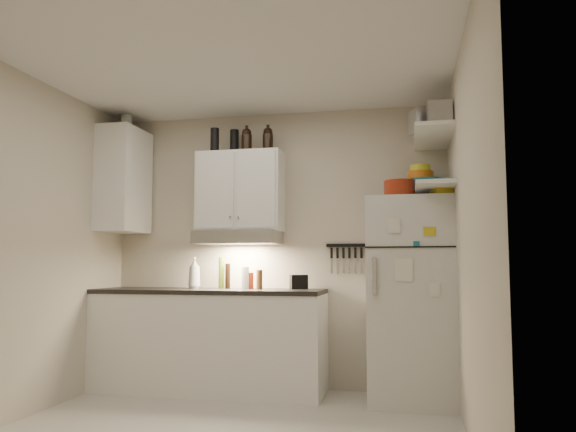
# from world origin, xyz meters

# --- Properties ---
(ceiling) EXTENTS (3.20, 3.00, 0.02)m
(ceiling) POSITION_xyz_m (0.00, 0.00, 2.61)
(ceiling) COLOR silver
(ceiling) RESTS_ON ground
(back_wall) EXTENTS (3.20, 0.02, 2.60)m
(back_wall) POSITION_xyz_m (0.00, 1.51, 1.30)
(back_wall) COLOR beige
(back_wall) RESTS_ON ground
(left_wall) EXTENTS (0.02, 3.00, 2.60)m
(left_wall) POSITION_xyz_m (-1.61, 0.00, 1.30)
(left_wall) COLOR beige
(left_wall) RESTS_ON ground
(right_wall) EXTENTS (0.02, 3.00, 2.60)m
(right_wall) POSITION_xyz_m (1.61, 0.00, 1.30)
(right_wall) COLOR beige
(right_wall) RESTS_ON ground
(base_cabinet) EXTENTS (2.10, 0.60, 0.88)m
(base_cabinet) POSITION_xyz_m (-0.55, 1.20, 0.44)
(base_cabinet) COLOR white
(base_cabinet) RESTS_ON floor
(countertop) EXTENTS (2.10, 0.62, 0.04)m
(countertop) POSITION_xyz_m (-0.55, 1.20, 0.90)
(countertop) COLOR black
(countertop) RESTS_ON base_cabinet
(upper_cabinet) EXTENTS (0.80, 0.33, 0.75)m
(upper_cabinet) POSITION_xyz_m (-0.30, 1.33, 1.83)
(upper_cabinet) COLOR white
(upper_cabinet) RESTS_ON back_wall
(side_cabinet) EXTENTS (0.33, 0.55, 1.00)m
(side_cabinet) POSITION_xyz_m (-1.44, 1.20, 1.95)
(side_cabinet) COLOR white
(side_cabinet) RESTS_ON left_wall
(range_hood) EXTENTS (0.76, 0.46, 0.12)m
(range_hood) POSITION_xyz_m (-0.30, 1.27, 1.39)
(range_hood) COLOR silver
(range_hood) RESTS_ON back_wall
(fridge) EXTENTS (0.70, 0.68, 1.70)m
(fridge) POSITION_xyz_m (1.25, 1.16, 0.85)
(fridge) COLOR silver
(fridge) RESTS_ON floor
(shelf_hi) EXTENTS (0.30, 0.95, 0.03)m
(shelf_hi) POSITION_xyz_m (1.45, 1.02, 2.20)
(shelf_hi) COLOR white
(shelf_hi) RESTS_ON right_wall
(shelf_lo) EXTENTS (0.30, 0.95, 0.03)m
(shelf_lo) POSITION_xyz_m (1.45, 1.02, 1.76)
(shelf_lo) COLOR white
(shelf_lo) RESTS_ON right_wall
(knife_strip) EXTENTS (0.42, 0.02, 0.03)m
(knife_strip) POSITION_xyz_m (0.70, 1.49, 1.32)
(knife_strip) COLOR black
(knife_strip) RESTS_ON back_wall
(dutch_oven) EXTENTS (0.34, 0.34, 0.15)m
(dutch_oven) POSITION_xyz_m (1.17, 1.10, 1.77)
(dutch_oven) COLOR maroon
(dutch_oven) RESTS_ON fridge
(book_stack) EXTENTS (0.23, 0.26, 0.08)m
(book_stack) POSITION_xyz_m (1.53, 0.97, 1.74)
(book_stack) COLOR gold
(book_stack) RESTS_ON fridge
(spice_jar) EXTENTS (0.07, 0.07, 0.09)m
(spice_jar) POSITION_xyz_m (1.26, 1.14, 1.75)
(spice_jar) COLOR silver
(spice_jar) RESTS_ON fridge
(stock_pot) EXTENTS (0.27, 0.27, 0.19)m
(stock_pot) POSITION_xyz_m (1.53, 1.36, 2.31)
(stock_pot) COLOR silver
(stock_pot) RESTS_ON shelf_hi
(tin_a) EXTENTS (0.25, 0.23, 0.20)m
(tin_a) POSITION_xyz_m (1.38, 0.97, 2.31)
(tin_a) COLOR #AAAAAD
(tin_a) RESTS_ON shelf_hi
(tin_b) EXTENTS (0.19, 0.19, 0.18)m
(tin_b) POSITION_xyz_m (1.49, 0.73, 2.31)
(tin_b) COLOR #AAAAAD
(tin_b) RESTS_ON shelf_hi
(bowl_teal) EXTENTS (0.28, 0.28, 0.11)m
(bowl_teal) POSITION_xyz_m (1.40, 1.30, 1.83)
(bowl_teal) COLOR #166579
(bowl_teal) RESTS_ON shelf_lo
(bowl_orange) EXTENTS (0.22, 0.22, 0.07)m
(bowl_orange) POSITION_xyz_m (1.35, 1.30, 1.92)
(bowl_orange) COLOR orange
(bowl_orange) RESTS_ON bowl_teal
(bowl_yellow) EXTENTS (0.18, 0.18, 0.06)m
(bowl_yellow) POSITION_xyz_m (1.35, 1.30, 1.98)
(bowl_yellow) COLOR yellow
(bowl_yellow) RESTS_ON bowl_orange
(plates) EXTENTS (0.27, 0.27, 0.06)m
(plates) POSITION_xyz_m (1.51, 1.04, 1.81)
(plates) COLOR #166579
(plates) RESTS_ON shelf_lo
(growler_a) EXTENTS (0.11, 0.11, 0.23)m
(growler_a) POSITION_xyz_m (-0.23, 1.30, 2.32)
(growler_a) COLOR black
(growler_a) RESTS_ON upper_cabinet
(growler_b) EXTENTS (0.10, 0.10, 0.23)m
(growler_b) POSITION_xyz_m (-0.03, 1.31, 2.32)
(growler_b) COLOR black
(growler_b) RESTS_ON upper_cabinet
(thermos_a) EXTENTS (0.09, 0.09, 0.24)m
(thermos_a) POSITION_xyz_m (-0.39, 1.41, 2.32)
(thermos_a) COLOR black
(thermos_a) RESTS_ON upper_cabinet
(thermos_b) EXTENTS (0.09, 0.09, 0.24)m
(thermos_b) POSITION_xyz_m (-0.55, 1.29, 2.32)
(thermos_b) COLOR black
(thermos_b) RESTS_ON upper_cabinet
(side_jar) EXTENTS (0.14, 0.14, 0.15)m
(side_jar) POSITION_xyz_m (-1.43, 1.22, 2.52)
(side_jar) COLOR silver
(side_jar) RESTS_ON side_cabinet
(soap_bottle) EXTENTS (0.15, 0.15, 0.32)m
(soap_bottle) POSITION_xyz_m (-0.73, 1.28, 1.08)
(soap_bottle) COLOR white
(soap_bottle) RESTS_ON countertop
(pepper_mill) EXTENTS (0.07, 0.07, 0.18)m
(pepper_mill) POSITION_xyz_m (-0.08, 1.22, 1.01)
(pepper_mill) COLOR brown
(pepper_mill) RESTS_ON countertop
(oil_bottle) EXTENTS (0.07, 0.07, 0.29)m
(oil_bottle) POSITION_xyz_m (-0.48, 1.32, 1.07)
(oil_bottle) COLOR #526C1B
(oil_bottle) RESTS_ON countertop
(vinegar_bottle) EXTENTS (0.06, 0.06, 0.23)m
(vinegar_bottle) POSITION_xyz_m (-0.41, 1.29, 1.04)
(vinegar_bottle) COLOR black
(vinegar_bottle) RESTS_ON countertop
(clear_bottle) EXTENTS (0.07, 0.07, 0.20)m
(clear_bottle) POSITION_xyz_m (-0.22, 1.24, 1.02)
(clear_bottle) COLOR silver
(clear_bottle) RESTS_ON countertop
(red_jar) EXTENTS (0.09, 0.09, 0.15)m
(red_jar) POSITION_xyz_m (-0.20, 1.29, 0.99)
(red_jar) COLOR maroon
(red_jar) RESTS_ON countertop
(caddy) EXTENTS (0.18, 0.16, 0.13)m
(caddy) POSITION_xyz_m (0.26, 1.34, 0.98)
(caddy) COLOR black
(caddy) RESTS_ON countertop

